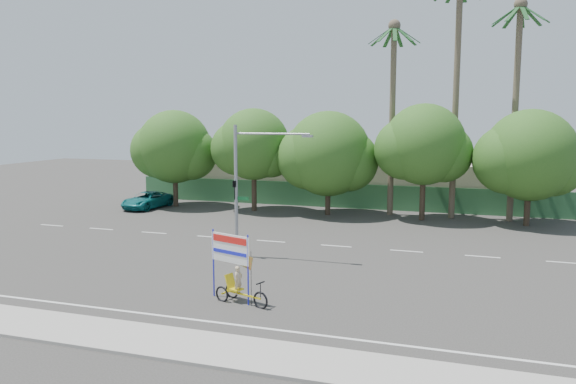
% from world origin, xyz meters
% --- Properties ---
extents(ground, '(120.00, 120.00, 0.00)m').
position_xyz_m(ground, '(0.00, 0.00, 0.00)').
color(ground, '#33302D').
rests_on(ground, ground).
extents(sidewalk_near, '(50.00, 2.40, 0.12)m').
position_xyz_m(sidewalk_near, '(0.00, -7.50, 0.06)').
color(sidewalk_near, gray).
rests_on(sidewalk_near, ground).
extents(fence, '(38.00, 0.08, 2.00)m').
position_xyz_m(fence, '(0.00, 21.50, 1.00)').
color(fence, '#336B3D').
rests_on(fence, ground).
extents(building_left, '(12.00, 8.00, 4.00)m').
position_xyz_m(building_left, '(-10.00, 26.00, 2.00)').
color(building_left, beige).
rests_on(building_left, ground).
extents(building_right, '(14.00, 8.00, 3.60)m').
position_xyz_m(building_right, '(8.00, 26.00, 1.80)').
color(building_right, beige).
rests_on(building_right, ground).
extents(tree_far_left, '(7.14, 6.00, 7.96)m').
position_xyz_m(tree_far_left, '(-14.05, 18.00, 4.76)').
color(tree_far_left, '#473828').
rests_on(tree_far_left, ground).
extents(tree_left, '(6.66, 5.60, 8.07)m').
position_xyz_m(tree_left, '(-7.05, 18.00, 5.06)').
color(tree_left, '#473828').
rests_on(tree_left, ground).
extents(tree_center, '(7.62, 6.40, 7.85)m').
position_xyz_m(tree_center, '(-1.05, 18.00, 4.47)').
color(tree_center, '#473828').
rests_on(tree_center, ground).
extents(tree_right, '(6.90, 5.80, 8.36)m').
position_xyz_m(tree_right, '(5.95, 18.00, 5.24)').
color(tree_right, '#473828').
rests_on(tree_right, ground).
extents(tree_far_right, '(7.38, 6.20, 7.94)m').
position_xyz_m(tree_far_right, '(12.95, 18.00, 4.64)').
color(tree_far_right, '#473828').
rests_on(tree_far_right, ground).
extents(palm_tall, '(3.73, 3.79, 17.45)m').
position_xyz_m(palm_tall, '(8.00, 19.50, 10.46)').
color(palm_tall, '#70604C').
rests_on(palm_tall, ground).
extents(palm_mid, '(3.73, 3.79, 15.45)m').
position_xyz_m(palm_mid, '(12.00, 19.50, 9.40)').
color(palm_mid, '#70604C').
rests_on(palm_mid, ground).
extents(palm_short, '(3.73, 3.79, 14.45)m').
position_xyz_m(palm_short, '(3.50, 19.50, 8.86)').
color(palm_short, '#70604C').
rests_on(palm_short, ground).
extents(traffic_signal, '(4.72, 1.10, 7.00)m').
position_xyz_m(traffic_signal, '(-2.20, 3.98, 2.92)').
color(traffic_signal, gray).
rests_on(traffic_signal, ground).
extents(trike_billboard, '(2.79, 1.24, 2.88)m').
position_xyz_m(trike_billboard, '(0.39, -2.84, 1.16)').
color(trike_billboard, black).
rests_on(trike_billboard, ground).
extents(pickup_truck, '(2.67, 5.03, 1.35)m').
position_xyz_m(pickup_truck, '(-15.71, 16.37, 0.67)').
color(pickup_truck, '#0F6B6C').
rests_on(pickup_truck, ground).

